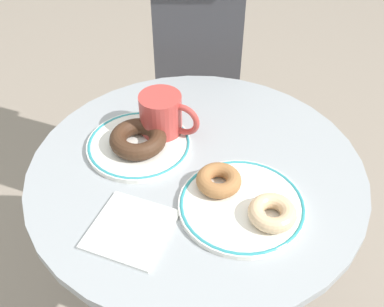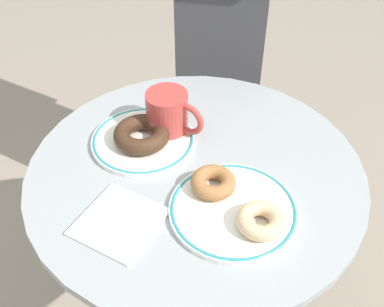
% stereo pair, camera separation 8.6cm
% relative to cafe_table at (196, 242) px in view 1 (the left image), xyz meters
% --- Properties ---
extents(cafe_table, '(0.63, 0.63, 0.73)m').
position_rel_cafe_table_xyz_m(cafe_table, '(0.00, 0.00, 0.00)').
color(cafe_table, '#999EA3').
rests_on(cafe_table, ground).
extents(plate_left, '(0.21, 0.21, 0.01)m').
position_rel_cafe_table_xyz_m(plate_left, '(-0.12, -0.03, 0.24)').
color(plate_left, white).
rests_on(plate_left, cafe_table).
extents(plate_right, '(0.22, 0.22, 0.01)m').
position_rel_cafe_table_xyz_m(plate_right, '(0.12, -0.02, 0.24)').
color(plate_right, white).
rests_on(plate_right, cafe_table).
extents(donut_chocolate, '(0.15, 0.15, 0.03)m').
position_rel_cafe_table_xyz_m(donut_chocolate, '(-0.12, -0.04, 0.26)').
color(donut_chocolate, '#422819').
rests_on(donut_chocolate, plate_left).
extents(donut_glazed, '(0.11, 0.11, 0.03)m').
position_rel_cafe_table_xyz_m(donut_glazed, '(0.18, -0.02, 0.25)').
color(donut_glazed, '#E0B789').
rests_on(donut_glazed, plate_right).
extents(donut_cinnamon, '(0.11, 0.11, 0.03)m').
position_rel_cafe_table_xyz_m(donut_cinnamon, '(0.07, -0.02, 0.25)').
color(donut_cinnamon, '#A36B3D').
rests_on(donut_cinnamon, plate_right).
extents(paper_napkin, '(0.16, 0.16, 0.01)m').
position_rel_cafe_table_xyz_m(paper_napkin, '(0.02, -0.18, 0.23)').
color(paper_napkin, white).
rests_on(paper_napkin, cafe_table).
extents(coffee_mug, '(0.12, 0.08, 0.09)m').
position_rel_cafe_table_xyz_m(coffee_mug, '(-0.12, 0.03, 0.27)').
color(coffee_mug, '#B73D38').
rests_on(coffee_mug, cafe_table).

